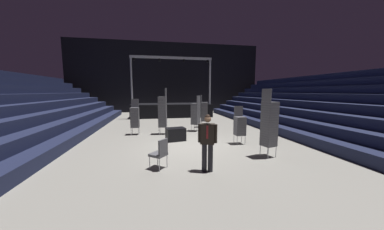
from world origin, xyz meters
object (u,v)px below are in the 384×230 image
object	(u,v)px
chair_stack_front_left	(240,125)
chair_stack_mid_left	(163,111)
chair_stack_front_right	(269,123)
chair_stack_mid_centre	(135,117)
chair_stack_mid_right	(196,113)
man_with_tie	(208,140)
chair_stack_rear_left	(204,111)
equipment_road_case	(176,134)
stage_riser	(171,109)
loose_chair_near_man	(160,152)

from	to	relation	value
chair_stack_front_left	chair_stack_mid_left	world-z (taller)	chair_stack_mid_left
chair_stack_front_right	chair_stack_mid_centre	size ratio (longest dim) A/B	1.26
chair_stack_front_right	chair_stack_mid_right	size ratio (longest dim) A/B	1.16
man_with_tie	chair_stack_rear_left	bearing A→B (deg)	-83.01
chair_stack_mid_centre	man_with_tie	bearing A→B (deg)	117.83
chair_stack_mid_centre	equipment_road_case	xyz separation A→B (m)	(2.06, -1.77, -0.67)
stage_riser	chair_stack_mid_centre	bearing A→B (deg)	-109.06
equipment_road_case	chair_stack_rear_left	bearing A→B (deg)	55.27
man_with_tie	chair_stack_mid_right	distance (m)	5.96
loose_chair_near_man	chair_stack_front_right	bearing A→B (deg)	-44.10
chair_stack_front_right	chair_stack_mid_right	distance (m)	5.29
chair_stack_mid_centre	chair_stack_mid_left	bearing A→B (deg)	176.09
chair_stack_front_right	equipment_road_case	distance (m)	4.36
stage_riser	chair_stack_front_right	size ratio (longest dim) A/B	2.99
chair_stack_front_left	chair_stack_mid_centre	distance (m)	5.65
chair_stack_mid_centre	loose_chair_near_man	world-z (taller)	chair_stack_mid_centre
chair_stack_front_left	chair_stack_rear_left	xyz separation A→B (m)	(-0.55, 4.34, 0.21)
chair_stack_front_right	equipment_road_case	xyz separation A→B (m)	(-3.09, 2.94, -0.92)
chair_stack_front_left	chair_stack_mid_right	distance (m)	3.47
chair_stack_mid_centre	stage_riser	bearing A→B (deg)	-106.31
chair_stack_mid_right	stage_riser	bearing A→B (deg)	45.93
man_with_tie	chair_stack_mid_left	world-z (taller)	chair_stack_mid_left
chair_stack_front_left	chair_stack_mid_centre	world-z (taller)	chair_stack_mid_centre
man_with_tie	loose_chair_near_man	distance (m)	1.52
chair_stack_mid_left	equipment_road_case	bearing A→B (deg)	-151.10
man_with_tie	chair_stack_mid_right	bearing A→B (deg)	-77.94
stage_riser	chair_stack_rear_left	distance (m)	6.36
man_with_tie	loose_chair_near_man	size ratio (longest dim) A/B	1.82
chair_stack_mid_left	chair_stack_rear_left	size ratio (longest dim) A/B	1.20
stage_riser	chair_stack_mid_centre	size ratio (longest dim) A/B	3.77
chair_stack_mid_left	loose_chair_near_man	xyz separation A→B (m)	(-0.28, -4.94, -0.75)
chair_stack_mid_right	equipment_road_case	size ratio (longest dim) A/B	2.37
chair_stack_front_right	loose_chair_near_man	size ratio (longest dim) A/B	2.62
man_with_tie	chair_stack_front_left	bearing A→B (deg)	-109.15
loose_chair_near_man	chair_stack_mid_right	bearing A→B (deg)	17.39
chair_stack_mid_left	loose_chair_near_man	world-z (taller)	chair_stack_mid_left
chair_stack_front_left	equipment_road_case	xyz separation A→B (m)	(-2.81, 1.09, -0.55)
chair_stack_mid_left	equipment_road_case	size ratio (longest dim) A/B	2.84
chair_stack_front_left	chair_stack_mid_left	bearing A→B (deg)	-37.60
chair_stack_front_right	loose_chair_near_man	bearing A→B (deg)	-98.56
chair_stack_front_left	chair_stack_mid_right	size ratio (longest dim) A/B	0.80
chair_stack_mid_centre	equipment_road_case	size ratio (longest dim) A/B	2.18
loose_chair_near_man	chair_stack_mid_left	bearing A→B (deg)	36.72
man_with_tie	chair_stack_mid_right	size ratio (longest dim) A/B	0.80
stage_riser	chair_stack_mid_left	xyz separation A→B (m)	(-1.12, -7.78, 0.60)
chair_stack_front_left	chair_stack_front_right	xyz separation A→B (m)	(0.28, -1.85, 0.38)
chair_stack_mid_right	chair_stack_mid_centre	xyz separation A→B (m)	(-3.49, -0.32, -0.08)
man_with_tie	equipment_road_case	xyz separation A→B (m)	(-0.55, 3.81, -0.66)
chair_stack_front_right	chair_stack_rear_left	distance (m)	6.25
stage_riser	chair_stack_front_right	world-z (taller)	stage_riser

